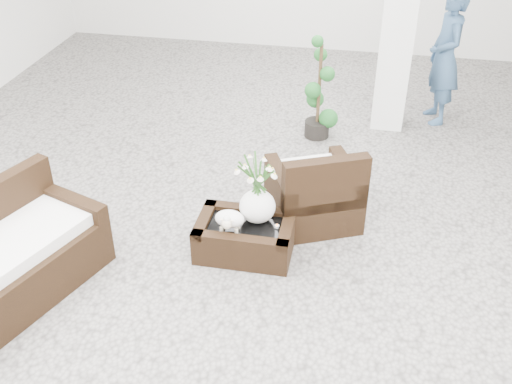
% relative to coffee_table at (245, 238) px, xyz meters
% --- Properties ---
extents(ground, '(11.00, 11.00, 0.00)m').
position_rel_coffee_table_xyz_m(ground, '(0.08, 0.21, -0.16)').
color(ground, gray).
rests_on(ground, ground).
extents(coffee_table, '(0.90, 0.60, 0.31)m').
position_rel_coffee_table_xyz_m(coffee_table, '(0.00, 0.00, 0.00)').
color(coffee_table, black).
rests_on(coffee_table, ground).
extents(sheep_figurine, '(0.28, 0.23, 0.21)m').
position_rel_coffee_table_xyz_m(sheep_figurine, '(-0.12, -0.10, 0.26)').
color(sheep_figurine, white).
rests_on(sheep_figurine, coffee_table).
extents(planter_narcissus, '(0.44, 0.44, 0.80)m').
position_rel_coffee_table_xyz_m(planter_narcissus, '(0.10, 0.10, 0.56)').
color(planter_narcissus, white).
rests_on(planter_narcissus, coffee_table).
extents(tealight, '(0.04, 0.04, 0.03)m').
position_rel_coffee_table_xyz_m(tealight, '(0.30, 0.02, 0.17)').
color(tealight, white).
rests_on(tealight, coffee_table).
extents(armchair, '(1.09, 1.07, 0.89)m').
position_rel_coffee_table_xyz_m(armchair, '(0.57, 0.67, 0.29)').
color(armchair, black).
rests_on(armchair, ground).
extents(loveseat, '(1.35, 1.87, 0.90)m').
position_rel_coffee_table_xyz_m(loveseat, '(-1.86, -0.99, 0.30)').
color(loveseat, black).
rests_on(loveseat, ground).
extents(topiary, '(0.35, 0.35, 1.31)m').
position_rel_coffee_table_xyz_m(topiary, '(0.41, 2.49, 0.50)').
color(topiary, '#194F1D').
rests_on(topiary, ground).
extents(shopper, '(0.57, 0.73, 1.77)m').
position_rel_coffee_table_xyz_m(shopper, '(1.92, 3.27, 0.73)').
color(shopper, '#345375').
rests_on(shopper, ground).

